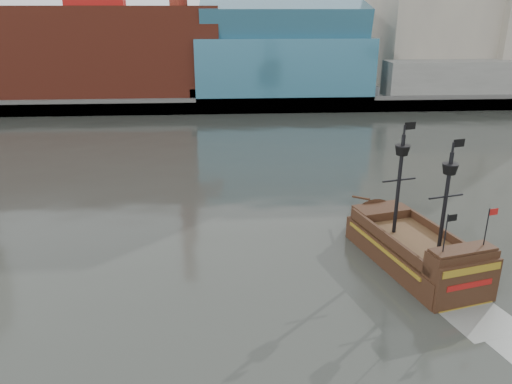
{
  "coord_description": "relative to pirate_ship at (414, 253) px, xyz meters",
  "views": [
    {
      "loc": [
        -0.59,
        -20.63,
        16.75
      ],
      "look_at": [
        1.7,
        13.64,
        4.0
      ],
      "focal_mm": 35.0,
      "sensor_mm": 36.0,
      "label": 1
    }
  ],
  "objects": [
    {
      "name": "seawall",
      "position": [
        -12.25,
        53.45,
        0.35
      ],
      "size": [
        220.0,
        1.0,
        2.6
      ],
      "primitive_type": "cube",
      "color": "#4C4C49",
      "rests_on": "ground"
    },
    {
      "name": "ground",
      "position": [
        -12.25,
        -9.05,
        -0.95
      ],
      "size": [
        400.0,
        400.0,
        0.0
      ],
      "primitive_type": "plane",
      "color": "#262823",
      "rests_on": "ground"
    },
    {
      "name": "promenade_far",
      "position": [
        -12.25,
        82.95,
        0.05
      ],
      "size": [
        220.0,
        60.0,
        2.0
      ],
      "primitive_type": "cube",
      "color": "slate",
      "rests_on": "ground"
    },
    {
      "name": "pirate_ship",
      "position": [
        0.0,
        0.0,
        0.0
      ],
      "size": [
        7.42,
        14.58,
        10.47
      ],
      "rotation": [
        0.0,
        0.0,
        0.24
      ],
      "color": "black",
      "rests_on": "ground"
    }
  ]
}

